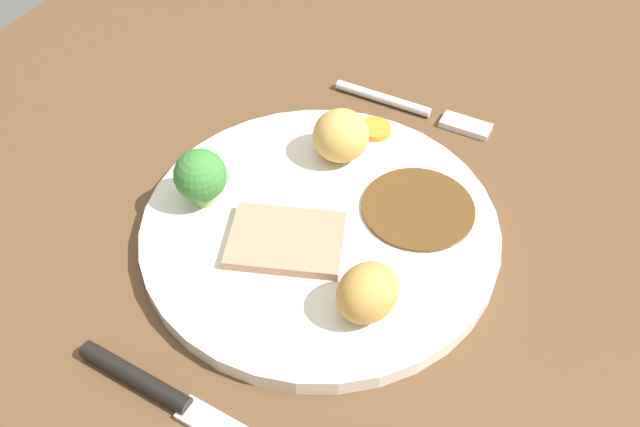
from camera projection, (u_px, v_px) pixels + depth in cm
name	position (u px, v px, depth cm)	size (l,w,h in cm)	color
dining_table	(318.00, 211.00, 57.17)	(120.00, 84.00, 3.60)	brown
dinner_plate	(320.00, 228.00, 52.48)	(27.51, 27.51, 1.40)	silver
gravy_pool	(418.00, 208.00, 52.78)	(8.84, 8.84, 0.30)	#563819
meat_slice_main	(286.00, 240.00, 50.22)	(8.39, 6.08, 0.80)	tan
roast_potato_left	(368.00, 293.00, 44.98)	(4.59, 3.90, 4.04)	#BC8C42
roast_potato_right	(345.00, 137.00, 55.48)	(4.64, 4.75, 4.30)	tan
carrot_coin_front	(375.00, 129.00, 58.98)	(2.82, 2.82, 0.59)	orange
broccoli_floret	(201.00, 176.00, 51.64)	(4.12, 4.12, 4.79)	#8CB766
fork	(416.00, 109.00, 62.95)	(2.10, 15.28, 0.90)	silver
knife	(176.00, 401.00, 42.88)	(1.85, 18.52, 1.20)	black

